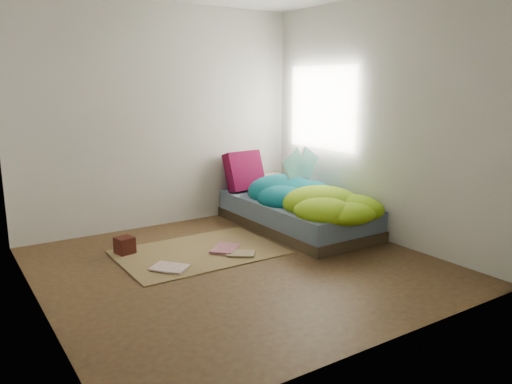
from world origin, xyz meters
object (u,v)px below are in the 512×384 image
(floor_book_b, at_px, (214,248))
(wooden_box, at_px, (125,245))
(pillow_magenta, at_px, (244,171))
(open_book, at_px, (301,156))
(bed, at_px, (296,214))
(floor_book_a, at_px, (163,272))

(floor_book_b, bearing_deg, wooden_box, -157.81)
(pillow_magenta, relative_size, open_book, 0.98)
(wooden_box, bearing_deg, bed, -5.61)
(wooden_box, bearing_deg, floor_book_b, -25.70)
(pillow_magenta, relative_size, wooden_box, 3.03)
(floor_book_a, distance_m, floor_book_b, 0.79)
(floor_book_a, bearing_deg, pillow_magenta, 0.08)
(pillow_magenta, height_order, floor_book_a, pillow_magenta)
(bed, height_order, floor_book_a, bed)
(bed, bearing_deg, pillow_magenta, 104.29)
(pillow_magenta, distance_m, floor_book_a, 2.25)
(wooden_box, distance_m, floor_book_b, 0.90)
(floor_book_a, height_order, floor_book_b, floor_book_b)
(open_book, relative_size, floor_book_a, 1.57)
(pillow_magenta, height_order, wooden_box, pillow_magenta)
(open_book, bearing_deg, floor_book_b, -176.56)
(wooden_box, xyz_separation_m, floor_book_a, (0.10, -0.74, -0.07))
(bed, distance_m, wooden_box, 2.03)
(pillow_magenta, xyz_separation_m, floor_book_a, (-1.71, -1.36, -0.57))
(pillow_magenta, height_order, open_book, open_book)
(bed, xyz_separation_m, open_book, (0.17, 0.13, 0.67))
(bed, xyz_separation_m, wooden_box, (-2.02, 0.20, -0.07))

